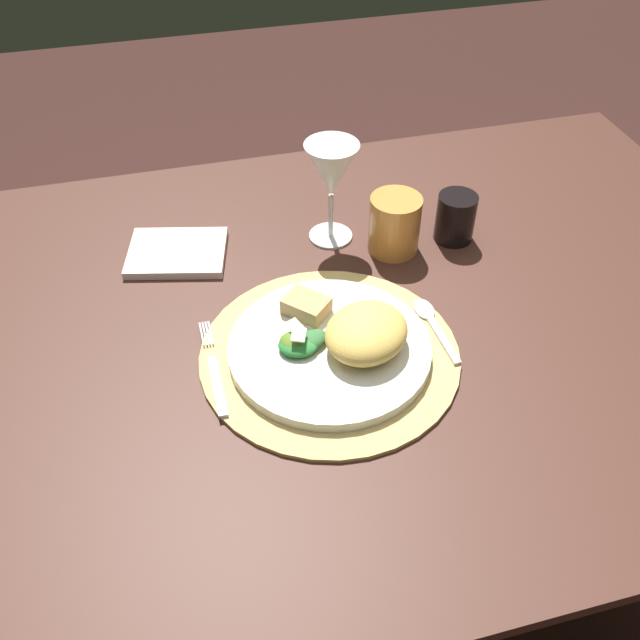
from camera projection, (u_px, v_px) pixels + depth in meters
The scene contains 13 objects.
ground_plane at pixel (354, 566), 1.49m from camera, with size 6.00×6.00×0.00m, color #331B17.
dining_table at pixel (365, 398), 1.12m from camera, with size 1.27×0.92×0.73m.
placemat at pixel (330, 354), 0.93m from camera, with size 0.34×0.34×0.01m, color tan.
dinner_plate at pixel (330, 349), 0.92m from camera, with size 0.27×0.27×0.02m, color silver.
pasta_serving at pixel (366, 333), 0.90m from camera, with size 0.12×0.10×0.05m, color #E9BB56.
salad_greens at pixel (300, 343), 0.91m from camera, with size 0.08×0.07×0.03m.
bread_piece at pixel (306, 304), 0.96m from camera, with size 0.06×0.04×0.02m, color tan.
fork at pixel (214, 372), 0.90m from camera, with size 0.01×0.17×0.00m.
spoon at pixel (430, 319), 0.97m from camera, with size 0.03×0.13×0.01m.
napkin at pixel (177, 253), 1.09m from camera, with size 0.15×0.12×0.01m, color white.
wine_glass at pixel (331, 173), 1.05m from camera, with size 0.08×0.08×0.16m.
amber_tumbler at pixel (394, 224), 1.07m from camera, with size 0.08×0.08×0.09m, color #D3873E.
dark_tumbler at pixel (455, 218), 1.10m from camera, with size 0.06×0.06×0.08m, color black.
Camera 1 is at (-0.25, -0.69, 1.40)m, focal length 39.68 mm.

